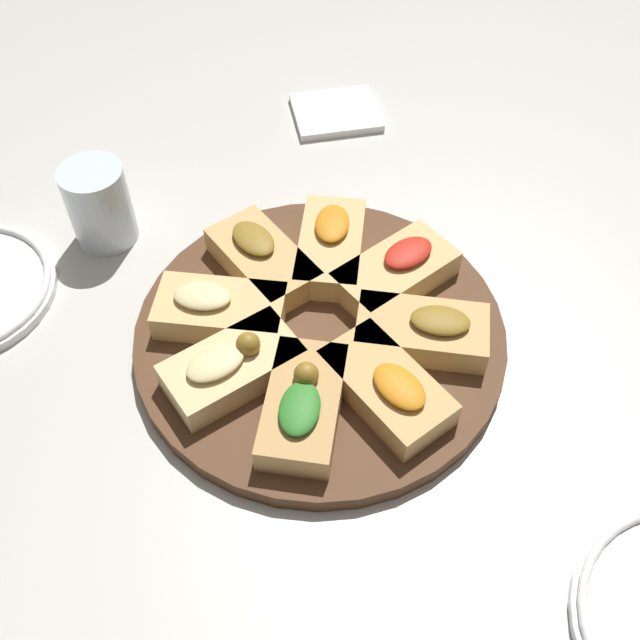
{
  "coord_description": "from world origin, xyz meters",
  "views": [
    {
      "loc": [
        -0.01,
        0.45,
        0.6
      ],
      "look_at": [
        0.0,
        0.0,
        0.03
      ],
      "focal_mm": 42.0,
      "sensor_mm": 36.0,
      "label": 1
    }
  ],
  "objects": [
    {
      "name": "ground_plane",
      "position": [
        0.0,
        0.0,
        0.0
      ],
      "size": [
        3.0,
        3.0,
        0.0
      ],
      "primitive_type": "plane",
      "color": "beige"
    },
    {
      "name": "serving_board",
      "position": [
        0.0,
        0.0,
        0.01
      ],
      "size": [
        0.37,
        0.37,
        0.02
      ],
      "primitive_type": "cylinder",
      "color": "#51331E",
      "rests_on": "ground_plane"
    },
    {
      "name": "focaccia_slice_0",
      "position": [
        0.06,
        -0.08,
        0.04
      ],
      "size": [
        0.13,
        0.14,
        0.04
      ],
      "color": "tan",
      "rests_on": "serving_board"
    },
    {
      "name": "focaccia_slice_1",
      "position": [
        0.1,
        -0.01,
        0.04
      ],
      "size": [
        0.13,
        0.08,
        0.04
      ],
      "color": "#DBB775",
      "rests_on": "serving_board"
    },
    {
      "name": "focaccia_slice_2",
      "position": [
        0.08,
        0.06,
        0.04
      ],
      "size": [
        0.14,
        0.13,
        0.05
      ],
      "color": "#E5C689",
      "rests_on": "serving_board"
    },
    {
      "name": "focaccia_slice_3",
      "position": [
        0.01,
        0.1,
        0.04
      ],
      "size": [
        0.08,
        0.13,
        0.05
      ],
      "color": "tan",
      "rests_on": "serving_board"
    },
    {
      "name": "focaccia_slice_4",
      "position": [
        -0.06,
        0.08,
        0.04
      ],
      "size": [
        0.13,
        0.14,
        0.04
      ],
      "color": "tan",
      "rests_on": "serving_board"
    },
    {
      "name": "focaccia_slice_5",
      "position": [
        -0.1,
        0.01,
        0.04
      ],
      "size": [
        0.13,
        0.08,
        0.04
      ],
      "color": "tan",
      "rests_on": "serving_board"
    },
    {
      "name": "focaccia_slice_6",
      "position": [
        -0.08,
        -0.06,
        0.04
      ],
      "size": [
        0.14,
        0.13,
        0.04
      ],
      "color": "#DBB775",
      "rests_on": "serving_board"
    },
    {
      "name": "focaccia_slice_7",
      "position": [
        -0.01,
        -0.1,
        0.04
      ],
      "size": [
        0.08,
        0.13,
        0.04
      ],
      "color": "#DBB775",
      "rests_on": "serving_board"
    },
    {
      "name": "water_glass",
      "position": [
        0.24,
        -0.15,
        0.05
      ],
      "size": [
        0.07,
        0.07,
        0.09
      ],
      "primitive_type": "cylinder",
      "color": "silver",
      "rests_on": "ground_plane"
    },
    {
      "name": "napkin_stack",
      "position": [
        -0.02,
        -0.37,
        0.01
      ],
      "size": [
        0.13,
        0.11,
        0.01
      ],
      "primitive_type": "cube",
      "rotation": [
        0.0,
        0.0,
        0.21
      ],
      "color": "white",
      "rests_on": "ground_plane"
    }
  ]
}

